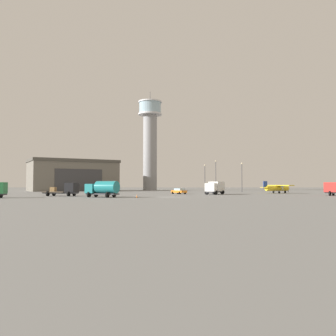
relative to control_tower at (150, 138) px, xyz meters
name	(u,v)px	position (x,y,z in m)	size (l,w,h in m)	color
ground_plane	(170,197)	(8.33, -74.91, -20.86)	(400.00, 400.00, 0.00)	slate
control_tower	(150,138)	(0.00, 0.00, 0.00)	(9.48, 9.48, 39.71)	gray
hangar	(73,175)	(-26.90, -13.89, -15.30)	(34.47, 29.68, 11.09)	#6B665B
airplane_yellow	(277,188)	(36.02, -48.12, -19.38)	(8.36, 10.58, 3.18)	gold
truck_flatbed_black	(66,190)	(-12.50, -69.77, -19.58)	(7.54, 4.29, 2.65)	#38383D
truck_fuel_tanker_teal	(103,188)	(-3.78, -76.27, -19.23)	(6.59, 4.68, 2.96)	#38383D
truck_box_white	(215,187)	(18.85, -57.88, -19.18)	(5.24, 6.84, 3.00)	#38383D
car_orange	(179,191)	(10.49, -53.97, -20.12)	(3.95, 4.58, 1.37)	orange
light_post_west	(205,176)	(18.90, -31.82, -15.81)	(0.44, 0.44, 8.45)	#38383D
light_post_east	(216,173)	(23.60, -21.15, -14.78)	(0.44, 0.44, 10.44)	#38383D
light_post_north	(242,175)	(30.05, -32.91, -15.56)	(0.44, 0.44, 8.93)	#38383D
traffic_cone_near_left	(137,196)	(2.53, -77.94, -20.58)	(0.36, 0.36, 0.58)	black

